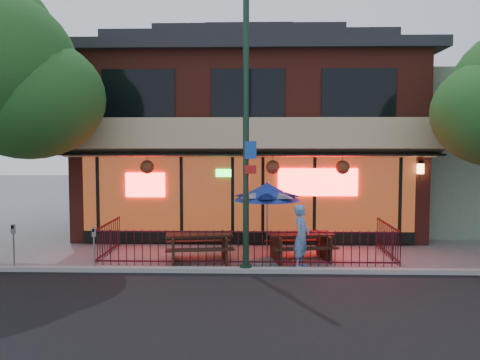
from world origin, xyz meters
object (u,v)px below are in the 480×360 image
(picnic_table_right, at_px, (300,242))
(picnic_table_left, at_px, (199,243))
(parking_meter_near, at_px, (94,242))
(street_light, at_px, (246,152))
(parking_meter_far, at_px, (13,239))
(pedestrian, at_px, (301,236))
(patio_umbrella, at_px, (267,192))

(picnic_table_right, bearing_deg, picnic_table_left, -174.67)
(picnic_table_left, bearing_deg, parking_meter_near, -155.78)
(street_light, relative_size, parking_meter_far, 5.67)
(picnic_table_left, distance_m, parking_meter_near, 2.91)
(parking_meter_far, bearing_deg, street_light, -0.02)
(pedestrian, bearing_deg, parking_meter_near, 120.09)
(pedestrian, bearing_deg, patio_umbrella, 58.51)
(street_light, bearing_deg, picnic_table_left, 140.71)
(street_light, bearing_deg, patio_umbrella, 71.76)
(patio_umbrella, xyz_separation_m, parking_meter_near, (-4.60, -1.89, -1.16))
(patio_umbrella, distance_m, pedestrian, 1.92)
(pedestrian, bearing_deg, street_light, 132.65)
(patio_umbrella, bearing_deg, parking_meter_far, -165.05)
(parking_meter_far, bearing_deg, patio_umbrella, 14.95)
(street_light, distance_m, patio_umbrella, 2.26)
(street_light, height_order, parking_meter_near, street_light)
(street_light, bearing_deg, pedestrian, 18.58)
(picnic_table_left, relative_size, parking_meter_far, 1.68)
(picnic_table_right, xyz_separation_m, parking_meter_far, (-7.73, -1.38, 0.32))
(picnic_table_left, xyz_separation_m, patio_umbrella, (1.96, 0.70, 1.42))
(patio_umbrella, distance_m, parking_meter_far, 7.11)
(picnic_table_right, height_order, parking_meter_near, parking_meter_near)
(picnic_table_right, distance_m, patio_umbrella, 1.77)
(picnic_table_left, bearing_deg, street_light, -39.29)
(parking_meter_near, bearing_deg, street_light, 1.11)
(patio_umbrella, xyz_separation_m, parking_meter_far, (-6.78, -1.81, -1.11))
(picnic_table_right, distance_m, parking_meter_far, 7.86)
(street_light, relative_size, parking_meter_near, 6.01)
(parking_meter_far, bearing_deg, pedestrian, 3.73)
(parking_meter_near, relative_size, parking_meter_far, 0.94)
(parking_meter_near, bearing_deg, picnic_table_right, 14.75)
(street_light, height_order, pedestrian, street_light)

